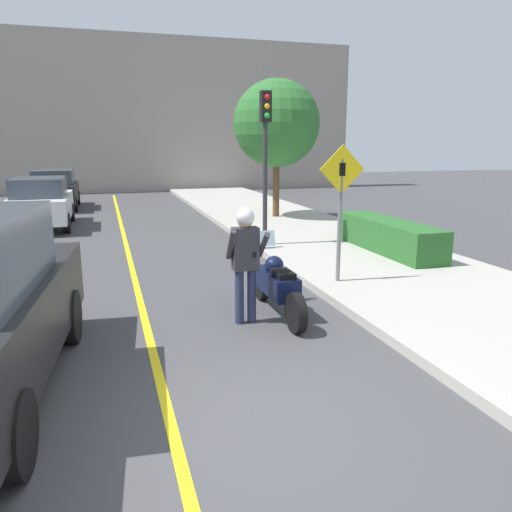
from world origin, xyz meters
TOP-DOWN VIEW (x-y plane):
  - ground_plane at (0.00, 0.00)m, footprint 80.00×80.00m
  - sidewalk_curb at (4.80, 4.00)m, footprint 4.40×44.00m
  - road_center_line at (-0.60, 6.00)m, footprint 0.12×36.00m
  - building_backdrop at (0.00, 26.00)m, footprint 28.00×1.20m
  - motorcycle at (1.53, 3.03)m, footprint 0.62×2.33m
  - person_biker at (0.92, 2.78)m, footprint 0.59×0.49m
  - crossing_sign at (3.16, 4.10)m, footprint 0.91×0.08m
  - traffic_light at (2.91, 7.94)m, footprint 0.26×0.30m
  - hedge_row at (5.60, 6.32)m, footprint 0.90×3.79m
  - street_tree at (4.91, 12.81)m, footprint 3.07×3.07m
  - parked_car_white at (-3.13, 13.49)m, footprint 1.88×4.20m
  - parked_car_black at (-3.13, 18.76)m, footprint 1.88×4.20m

SIDE VIEW (x-z plane):
  - ground_plane at x=0.00m, z-range 0.00..0.00m
  - road_center_line at x=-0.60m, z-range 0.00..0.01m
  - sidewalk_curb at x=4.80m, z-range 0.00..0.15m
  - motorcycle at x=1.53m, z-range -0.14..1.15m
  - hedge_row at x=5.60m, z-range 0.15..0.91m
  - parked_car_white at x=-3.13m, z-range 0.02..1.70m
  - parked_car_black at x=-3.13m, z-range 0.02..1.70m
  - person_biker at x=0.92m, z-range 0.22..2.05m
  - crossing_sign at x=3.16m, z-range 0.42..3.02m
  - traffic_light at x=2.91m, z-range 0.91..4.81m
  - street_tree at x=4.91m, z-range 1.03..5.88m
  - building_backdrop at x=0.00m, z-range 0.00..8.69m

